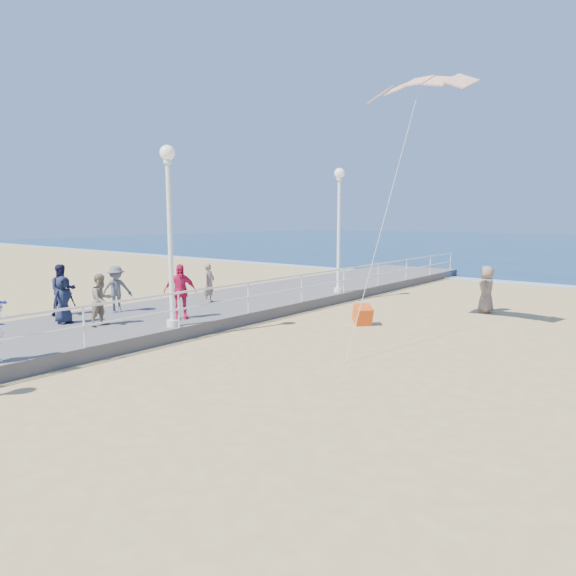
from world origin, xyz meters
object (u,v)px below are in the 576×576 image
Objects in this scene: spectator_3 at (180,291)px; spectator_1 at (102,300)px; spectator_6 at (209,283)px; beach_walker_c at (486,289)px; spectator_7 at (63,290)px; spectator_4 at (64,300)px; lamp_post_mid at (169,217)px; spectator_2 at (116,289)px; box_kite at (363,317)px; lamp_post_far at (339,217)px.

spectator_1 is at bearing -172.01° from spectator_3.
spectator_3 is 1.18× the size of spectator_6.
beach_walker_c is at bearing -65.03° from spectator_6.
spectator_1 is 4.93m from spectator_6.
spectator_1 is at bearing -73.53° from spectator_7.
spectator_1 is at bearing -71.57° from spectator_4.
beach_walker_c is (5.89, 10.39, -2.75)m from lamp_post_mid.
box_kite is at bearing -29.72° from spectator_2.
spectator_4 is 2.45× the size of box_kite.
spectator_2 is (-3.35, -8.73, -2.46)m from lamp_post_far.
lamp_post_mid reaches higher than spectator_7.
box_kite is at bearing -48.99° from spectator_4.
spectator_3 is at bearing -52.72° from spectator_2.
spectator_4 is at bearing 159.52° from spectator_6.
spectator_6 is at bearing -62.49° from beach_walker_c.
spectator_1 is 1.04× the size of spectator_6.
lamp_post_far is (0.00, 9.00, 0.00)m from lamp_post_mid.
lamp_post_mid is at bearing -107.41° from spectator_3.
spectator_1 is 8.44m from box_kite.
spectator_3 is at bearing 129.10° from lamp_post_mid.
spectator_6 is 0.83× the size of beach_walker_c.
spectator_3 is 6.16m from box_kite.
lamp_post_mid reaches higher than box_kite.
beach_walker_c is (6.64, 9.47, -0.38)m from spectator_3.
spectator_7 is at bearing 144.44° from spectator_6.
spectator_4 is at bearing 179.14° from box_kite.
spectator_7 reaches higher than spectator_2.
spectator_6 is at bearing -3.64° from spectator_1.
lamp_post_mid is 5.02m from spectator_6.
spectator_1 is (-1.78, -1.24, -2.47)m from lamp_post_mid.
lamp_post_far is at bearing 90.00° from lamp_post_mid.
spectator_3 is (-0.75, 0.92, -2.37)m from lamp_post_mid.
lamp_post_mid is at bearing -90.00° from lamp_post_far.
spectator_6 is (-0.59, 4.89, -0.03)m from spectator_1.
spectator_2 is 0.94× the size of spectator_7.
box_kite is (-2.48, -5.03, -0.61)m from beach_walker_c.
spectator_4 is at bearing -47.66° from beach_walker_c.
spectator_3 is (-0.75, -8.08, -2.37)m from lamp_post_far.
spectator_7 is (-1.88, -4.82, 0.10)m from spectator_6.
spectator_7 reaches higher than spectator_6.
spectator_6 is 2.52× the size of box_kite.
spectator_7 reaches higher than box_kite.
spectator_4 is at bearing 105.28° from spectator_1.
spectator_2 reaches higher than spectator_1.
lamp_post_far is 9.67m from spectator_2.
lamp_post_mid is 3.62× the size of spectator_4.
lamp_post_mid reaches higher than beach_walker_c.
spectator_4 is (-1.19, -0.58, -0.05)m from spectator_1.
lamp_post_far reaches higher than beach_walker_c.
spectator_2 is at bearing 175.40° from lamp_post_mid.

